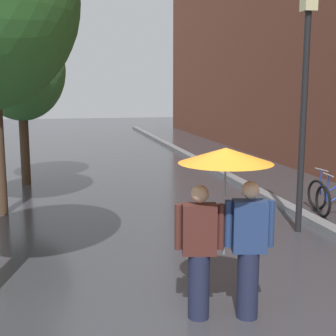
{
  "coord_description": "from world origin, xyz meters",
  "views": [
    {
      "loc": [
        -1.83,
        -4.85,
        2.75
      ],
      "look_at": [
        0.0,
        3.2,
        1.35
      ],
      "focal_mm": 50.11,
      "sensor_mm": 36.0,
      "label": 1
    }
  ],
  "objects": [
    {
      "name": "ground_plane",
      "position": [
        0.0,
        0.0,
        0.0
      ],
      "size": [
        80.0,
        80.0,
        0.0
      ],
      "primitive_type": "plane",
      "color": "#38383D"
    },
    {
      "name": "kerb_strip",
      "position": [
        3.2,
        10.0,
        0.06
      ],
      "size": [
        0.3,
        36.0,
        0.12
      ],
      "primitive_type": "cube",
      "color": "slate",
      "rests_on": "ground"
    },
    {
      "name": "street_tree_2",
      "position": [
        -2.89,
        9.15,
        3.26
      ],
      "size": [
        2.48,
        2.48,
        4.7
      ],
      "color": "#473323",
      "rests_on": "ground"
    },
    {
      "name": "parked_bicycle_3",
      "position": [
        4.34,
        4.66,
        0.38
      ],
      "size": [
        1.14,
        0.8,
        0.96
      ],
      "color": "black",
      "rests_on": "ground"
    },
    {
      "name": "couple_under_umbrella",
      "position": [
        0.01,
        0.21,
        1.38
      ],
      "size": [
        1.16,
        1.11,
        2.08
      ],
      "color": "#1E233D",
      "rests_on": "ground"
    },
    {
      "name": "street_lamp_post",
      "position": [
        2.6,
        3.17,
        2.59
      ],
      "size": [
        0.24,
        0.24,
        4.45
      ],
      "color": "black",
      "rests_on": "ground"
    }
  ]
}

